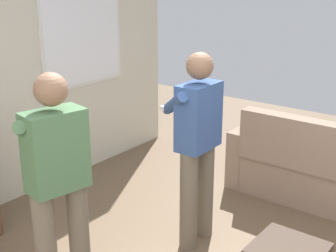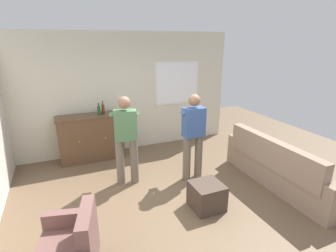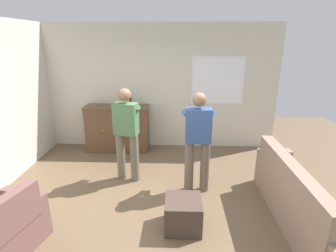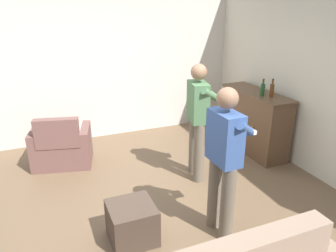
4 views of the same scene
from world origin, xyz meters
name	(u,v)px [view 1 (image 1 of 4)]	position (x,y,z in m)	size (l,w,h in m)	color
person_standing_left	(57,180)	(-0.52, 0.97, 0.94)	(0.55, 0.51, 1.68)	#6B6051
person_standing_right	(197,141)	(0.69, 0.65, 0.94)	(0.56, 0.48, 1.68)	#6B6051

